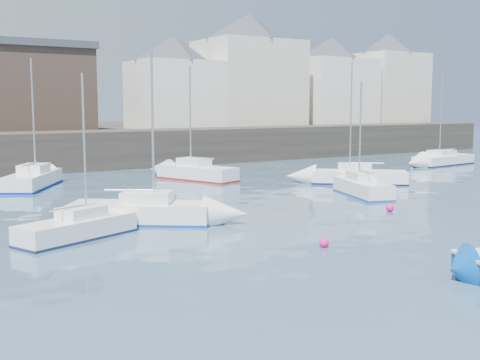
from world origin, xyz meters
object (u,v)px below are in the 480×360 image
buoy_mid (390,212)px  buoy_far (155,200)px  sailboat_g (443,159)px  buoy_near (324,247)px  sailboat_d (358,176)px  sailboat_h (33,179)px  sailboat_c (362,187)px  sailboat_b (141,212)px  sailboat_a (78,227)px  sailboat_f (197,172)px

buoy_mid → buoy_far: buoy_far is taller
sailboat_g → buoy_mid: size_ratio=20.80×
buoy_near → sailboat_g: bearing=32.3°
buoy_far → sailboat_d: bearing=-2.4°
buoy_mid → buoy_far: bearing=131.6°
sailboat_d → sailboat_g: sailboat_g is taller
sailboat_d → sailboat_h: 20.65m
sailboat_c → sailboat_g: (18.40, 9.47, -0.03)m
sailboat_b → buoy_near: bearing=-63.5°
sailboat_a → sailboat_d: size_ratio=0.80×
sailboat_d → sailboat_f: sailboat_d is taller
sailboat_h → buoy_mid: sailboat_h is taller
sailboat_b → sailboat_a: bearing=-154.3°
buoy_near → buoy_far: size_ratio=0.77×
sailboat_f → buoy_mid: sailboat_f is taller
sailboat_d → sailboat_h: (-18.40, 9.37, 0.04)m
sailboat_b → buoy_mid: 11.81m
sailboat_h → buoy_near: size_ratio=22.76×
buoy_near → sailboat_b: bearing=116.5°
sailboat_a → sailboat_c: bearing=7.7°
buoy_mid → sailboat_h: bearing=124.8°
sailboat_c → buoy_mid: bearing=-118.6°
sailboat_b → buoy_far: 6.27m
sailboat_b → sailboat_d: (17.19, 4.84, -0.03)m
sailboat_c → buoy_far: 11.54m
sailboat_d → sailboat_g: 15.76m
sailboat_c → buoy_near: bearing=-139.6°
sailboat_a → buoy_near: 9.33m
sailboat_c → buoy_far: bearing=155.9°
sailboat_b → sailboat_g: bearing=17.7°
sailboat_g → buoy_mid: (-20.81, -13.89, -0.46)m
sailboat_a → buoy_far: sailboat_a is taller
sailboat_a → sailboat_b: bearing=25.7°
sailboat_f → sailboat_g: sailboat_g is taller
sailboat_c → buoy_mid: sailboat_c is taller
sailboat_g → sailboat_h: (-33.23, 4.01, 0.06)m
sailboat_c → sailboat_h: (-14.83, 13.48, 0.03)m
sailboat_d → sailboat_f: 10.81m
sailboat_c → sailboat_a: bearing=-172.3°
sailboat_f → buoy_mid: (2.05, -15.77, -0.54)m
sailboat_g → buoy_near: bearing=-147.7°
sailboat_b → buoy_mid: sailboat_b is taller
sailboat_c → buoy_far: size_ratio=14.18×
sailboat_d → buoy_mid: (-5.98, -8.53, -0.47)m
sailboat_b → sailboat_f: bearing=52.8°
sailboat_b → sailboat_c: size_ratio=1.21×
sailboat_d → buoy_far: bearing=177.6°
sailboat_b → buoy_mid: (11.21, -3.70, -0.50)m
sailboat_a → sailboat_d: bearing=17.4°
sailboat_c → buoy_near: size_ratio=18.35×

